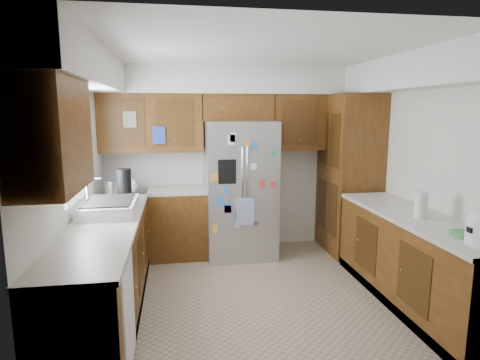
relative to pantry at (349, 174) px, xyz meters
name	(u,v)px	position (x,y,z in m)	size (l,w,h in m)	color
floor	(258,293)	(-1.50, -1.15, -1.07)	(3.60, 3.60, 0.00)	tan
room_shell	(243,121)	(-1.61, -0.79, 0.75)	(3.64, 3.24, 2.52)	silver
left_counter_run	(125,262)	(-2.86, -1.12, -0.65)	(1.36, 3.20, 0.92)	#45280D
right_counter_run	(415,264)	(0.00, -1.62, -0.65)	(0.63, 2.25, 0.92)	#45280D
pantry	(349,174)	(0.00, 0.00, 0.00)	(0.60, 0.90, 2.15)	#45280D
fridge	(240,190)	(-1.50, 0.05, -0.17)	(0.90, 0.79, 1.80)	#949498
bridge_cabinet	(237,107)	(-1.50, 0.28, 0.90)	(0.96, 0.34, 0.35)	#45280D
fridge_top_items	(243,85)	(-1.43, 0.23, 1.20)	(0.67, 0.29, 0.26)	#215CA5
sink_assembly	(109,207)	(-3.00, -1.05, -0.09)	(0.52, 0.70, 0.37)	white
left_counter_clutter	(123,187)	(-2.95, -0.31, -0.02)	(0.35, 0.91, 0.38)	black
paper_towel	(421,205)	(-0.04, -1.71, -0.03)	(0.12, 0.12, 0.26)	white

